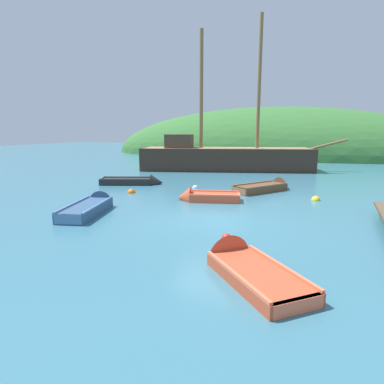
# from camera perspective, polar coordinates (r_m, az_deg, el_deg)

# --- Properties ---
(ground_plane) EXTENTS (120.00, 120.00, 0.00)m
(ground_plane) POSITION_cam_1_polar(r_m,az_deg,el_deg) (12.18, 2.93, -4.93)
(ground_plane) COLOR teal
(shore_hill) EXTENTS (45.91, 18.84, 12.56)m
(shore_hill) POSITION_cam_1_polar(r_m,az_deg,el_deg) (45.12, 13.44, 6.38)
(shore_hill) COLOR #387033
(shore_hill) RESTS_ON ground
(sailing_ship) EXTENTS (16.31, 7.43, 12.90)m
(sailing_ship) POSITION_cam_1_polar(r_m,az_deg,el_deg) (27.28, 5.66, 5.38)
(sailing_ship) COLOR #38281E
(sailing_ship) RESTS_ON ground
(rowboat_far) EXTENTS (3.01, 3.79, 1.07)m
(rowboat_far) POSITION_cam_1_polar(r_m,az_deg,el_deg) (18.45, 13.17, 0.66)
(rowboat_far) COLOR brown
(rowboat_far) RESTS_ON ground
(rowboat_outer_right) EXTENTS (3.22, 3.23, 1.19)m
(rowboat_outer_right) POSITION_cam_1_polar(r_m,az_deg,el_deg) (8.01, 8.97, -13.05)
(rowboat_outer_right) COLOR #C64C2D
(rowboat_outer_right) RESTS_ON ground
(rowboat_near_dock) EXTENTS (2.15, 3.90, 1.08)m
(rowboat_near_dock) POSITION_cam_1_polar(r_m,az_deg,el_deg) (14.06, -17.20, -2.67)
(rowboat_near_dock) COLOR #335175
(rowboat_near_dock) RESTS_ON ground
(rowboat_outer_left) EXTENTS (3.93, 2.42, 1.01)m
(rowboat_outer_left) POSITION_cam_1_polar(r_m,az_deg,el_deg) (20.32, -9.92, 1.68)
(rowboat_outer_left) COLOR black
(rowboat_outer_left) RESTS_ON ground
(rowboat_portside) EXTENTS (3.13, 1.90, 1.07)m
(rowboat_portside) POSITION_cam_1_polar(r_m,az_deg,el_deg) (15.43, 2.22, -1.09)
(rowboat_portside) COLOR #C64C2D
(rowboat_portside) RESTS_ON ground
(buoy_orange) EXTENTS (0.44, 0.44, 0.44)m
(buoy_orange) POSITION_cam_1_polar(r_m,az_deg,el_deg) (17.62, -10.63, -0.15)
(buoy_orange) COLOR orange
(buoy_orange) RESTS_ON ground
(buoy_red) EXTENTS (0.32, 0.32, 0.32)m
(buoy_red) POSITION_cam_1_polar(r_m,az_deg,el_deg) (10.21, 6.08, -8.13)
(buoy_red) COLOR red
(buoy_red) RESTS_ON ground
(buoy_yellow) EXTENTS (0.42, 0.42, 0.42)m
(buoy_yellow) POSITION_cam_1_polar(r_m,az_deg,el_deg) (16.60, 20.94, -1.37)
(buoy_yellow) COLOR yellow
(buoy_yellow) RESTS_ON ground
(buoy_white) EXTENTS (0.34, 0.34, 0.34)m
(buoy_white) POSITION_cam_1_polar(r_m,az_deg,el_deg) (18.79, 0.58, 0.72)
(buoy_white) COLOR white
(buoy_white) RESTS_ON ground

